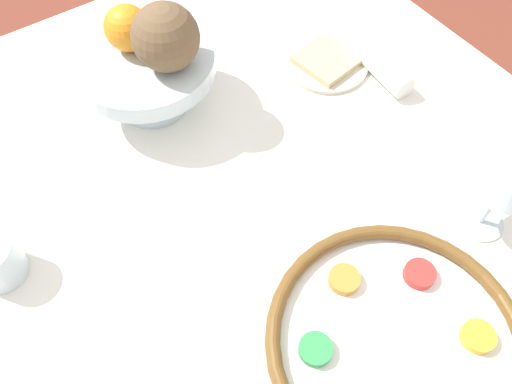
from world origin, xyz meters
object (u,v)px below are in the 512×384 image
(wine_glass, at_px, (509,182))
(fruit_stand, at_px, (146,68))
(coconut, at_px, (165,37))
(orange_fruit, at_px, (127,28))
(seder_plate, at_px, (397,343))
(napkin_roll, at_px, (378,63))
(bread_plate, at_px, (327,62))

(wine_glass, bearing_deg, fruit_stand, 30.45)
(wine_glass, xyz_separation_m, fruit_stand, (0.49, 0.29, -0.02))
(coconut, bearing_deg, orange_fruit, 24.32)
(seder_plate, xyz_separation_m, napkin_roll, (0.39, -0.32, 0.01))
(wine_glass, xyz_separation_m, coconut, (0.45, 0.26, 0.05))
(seder_plate, bearing_deg, orange_fruit, 5.65)
(seder_plate, height_order, napkin_roll, napkin_roll)
(wine_glass, bearing_deg, bread_plate, -3.34)
(seder_plate, relative_size, coconut, 3.26)
(seder_plate, height_order, coconut, coconut)
(orange_fruit, bearing_deg, napkin_roll, -117.08)
(orange_fruit, height_order, napkin_roll, orange_fruit)
(seder_plate, relative_size, wine_glass, 2.34)
(coconut, bearing_deg, bread_plate, -101.49)
(wine_glass, relative_size, napkin_roll, 0.92)
(bread_plate, bearing_deg, coconut, 78.51)
(seder_plate, xyz_separation_m, coconut, (0.51, 0.03, 0.14))
(orange_fruit, bearing_deg, bread_plate, -112.06)
(fruit_stand, xyz_separation_m, napkin_roll, (-0.16, -0.37, -0.06))
(bread_plate, bearing_deg, wine_glass, 176.66)
(napkin_roll, bearing_deg, seder_plate, 140.74)
(seder_plate, bearing_deg, napkin_roll, -39.26)
(wine_glass, bearing_deg, coconut, 29.91)
(orange_fruit, xyz_separation_m, napkin_roll, (-0.19, -0.38, -0.12))
(orange_fruit, bearing_deg, seder_plate, -174.35)
(wine_glass, bearing_deg, orange_fruit, 29.19)
(fruit_stand, distance_m, orange_fruit, 0.07)
(wine_glass, distance_m, coconut, 0.52)
(seder_plate, distance_m, fruit_stand, 0.56)
(fruit_stand, distance_m, coconut, 0.09)
(wine_glass, distance_m, orange_fruit, 0.59)
(coconut, distance_m, bread_plate, 0.32)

